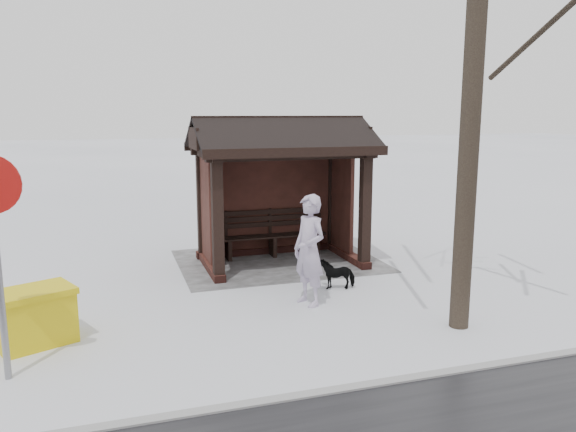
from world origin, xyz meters
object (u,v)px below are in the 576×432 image
object	(u,v)px
bus_shelter	(278,161)
dog	(337,274)
pedestrian	(309,250)
grit_bin	(34,317)

from	to	relation	value
bus_shelter	dog	bearing A→B (deg)	103.37
pedestrian	dog	bearing A→B (deg)	111.40
bus_shelter	pedestrian	world-z (taller)	bus_shelter
dog	bus_shelter	bearing A→B (deg)	-152.52
pedestrian	dog	distance (m)	1.23
bus_shelter	grit_bin	size ratio (longest dim) A/B	2.95
bus_shelter	pedestrian	size ratio (longest dim) A/B	1.95
pedestrian	grit_bin	size ratio (longest dim) A/B	1.51
dog	grit_bin	distance (m)	5.06
dog	pedestrian	bearing A→B (deg)	-35.18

